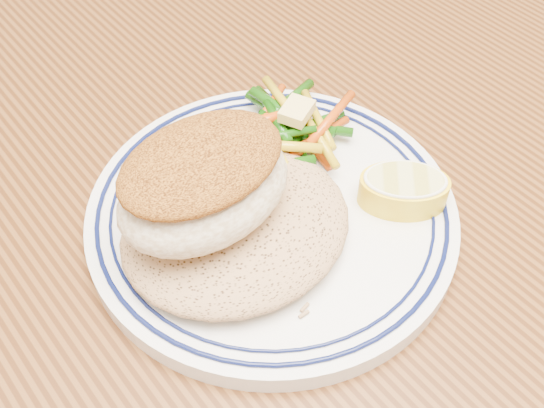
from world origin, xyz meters
The scene contains 7 objects.
dining_table centered at (0.00, 0.00, 0.65)m, with size 1.50×0.90×0.75m.
plate centered at (0.03, -0.02, 0.76)m, with size 0.25×0.25×0.02m.
rice_pilaf centered at (-0.01, -0.02, 0.78)m, with size 0.15×0.13×0.03m, color #A57D52.
fish_fillet centered at (-0.02, -0.01, 0.82)m, with size 0.12×0.09×0.06m.
vegetable_pile centered at (0.07, 0.03, 0.78)m, with size 0.12×0.10×0.03m.
butter_pat centered at (0.08, 0.02, 0.80)m, with size 0.02×0.02×0.01m, color #EFD375.
lemon_wedge centered at (0.10, -0.07, 0.78)m, with size 0.08×0.08×0.02m.
Camera 1 is at (-0.16, -0.25, 1.11)m, focal length 45.00 mm.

